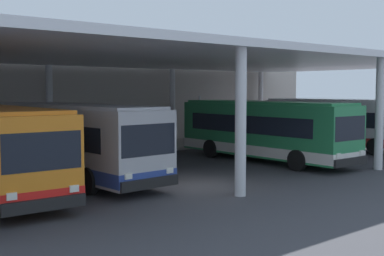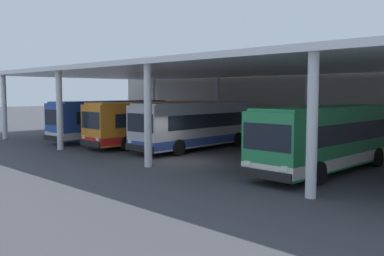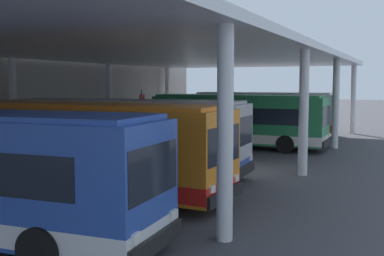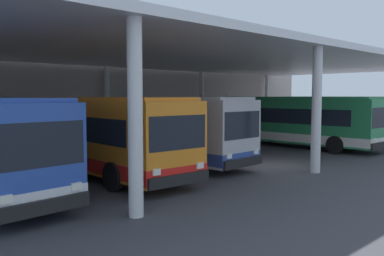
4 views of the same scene
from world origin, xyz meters
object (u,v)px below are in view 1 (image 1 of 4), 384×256
Objects in this scene: bus_middle_bay at (74,140)px; banner_sign at (200,116)px; bus_departing at (339,123)px; bus_far_bay at (264,130)px.

bus_middle_bay is 14.23m from banner_sign.
bus_far_bay is at bearing -175.06° from bus_departing.
bus_middle_bay is 18.09m from bus_departing.
bus_far_bay is at bearing -106.68° from banner_sign.
bus_departing is 3.30× the size of banner_sign.
bus_middle_bay is 1.01× the size of bus_departing.
banner_sign reaches higher than bus_departing.
bus_middle_bay is 10.31m from bus_far_bay.
bus_far_bay is (10.21, -1.47, 0.00)m from bus_middle_bay.
bus_far_bay is at bearing -8.22° from bus_middle_bay.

